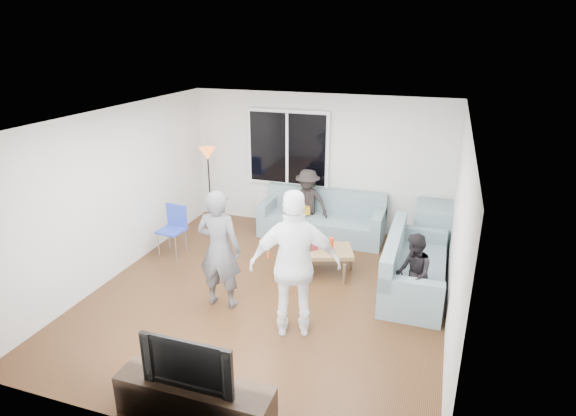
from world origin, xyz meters
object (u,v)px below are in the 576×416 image
(player_left, at_px, (219,249))
(spectator_back, at_px, (307,203))
(side_chair, at_px, (171,231))
(sofa_back_section, at_px, (322,215))
(spectator_right, at_px, (413,274))
(tv_console, at_px, (195,401))
(coffee_table, at_px, (317,261))
(player_right, at_px, (295,265))
(sofa_right_section, at_px, (416,263))
(television, at_px, (192,359))
(floor_lamp, at_px, (210,187))

(player_left, relative_size, spectator_back, 1.34)
(side_chair, xyz_separation_m, spectator_back, (1.97, 1.58, 0.21))
(sofa_back_section, relative_size, spectator_right, 2.03)
(tv_console, bearing_deg, player_left, 109.01)
(coffee_table, bearing_deg, player_left, -127.46)
(spectator_back, bearing_deg, player_right, -68.63)
(sofa_right_section, relative_size, player_left, 1.17)
(spectator_right, relative_size, spectator_back, 0.89)
(spectator_right, xyz_separation_m, television, (-1.85, -2.70, 0.15))
(sofa_right_section, xyz_separation_m, tv_console, (-1.85, -3.32, -0.20))
(floor_lamp, relative_size, spectator_back, 1.22)
(tv_console, relative_size, television, 1.68)
(spectator_right, bearing_deg, coffee_table, -130.38)
(coffee_table, distance_m, tv_console, 3.38)
(side_chair, distance_m, floor_lamp, 1.50)
(side_chair, height_order, spectator_back, spectator_back)
(side_chair, distance_m, spectator_right, 4.10)
(player_right, distance_m, spectator_right, 1.73)
(floor_lamp, xyz_separation_m, spectator_right, (4.07, -1.97, -0.21))
(coffee_table, bearing_deg, tv_console, -95.64)
(sofa_right_section, distance_m, player_left, 2.90)
(side_chair, bearing_deg, floor_lamp, 96.02)
(coffee_table, distance_m, floor_lamp, 2.92)
(sofa_back_section, relative_size, sofa_right_section, 1.15)
(sofa_back_section, relative_size, player_right, 1.20)
(sofa_right_section, distance_m, spectator_back, 2.58)
(sofa_back_section, bearing_deg, floor_lamp, -177.52)
(spectator_right, bearing_deg, spectator_back, -151.67)
(side_chair, height_order, tv_console, side_chair)
(sofa_back_section, height_order, spectator_back, spectator_back)
(tv_console, bearing_deg, floor_lamp, 115.38)
(player_left, xyz_separation_m, spectator_right, (2.55, 0.68, -0.29))
(sofa_back_section, relative_size, side_chair, 2.67)
(sofa_back_section, bearing_deg, player_right, -81.59)
(side_chair, relative_size, spectator_back, 0.67)
(side_chair, xyz_separation_m, player_left, (1.52, -1.19, 0.42))
(sofa_back_section, xyz_separation_m, side_chair, (-2.25, -1.55, 0.01))
(player_right, bearing_deg, spectator_back, -94.82)
(sofa_back_section, bearing_deg, television, -90.44)
(coffee_table, xyz_separation_m, player_right, (0.16, -1.65, 0.76))
(side_chair, xyz_separation_m, tv_console, (2.22, -3.22, -0.21))
(coffee_table, height_order, side_chair, side_chair)
(sofa_right_section, xyz_separation_m, spectator_back, (-2.10, 1.48, 0.21))
(sofa_right_section, bearing_deg, player_left, 117.03)
(coffee_table, xyz_separation_m, spectator_right, (1.52, -0.67, 0.37))
(coffee_table, relative_size, television, 1.16)
(sofa_right_section, xyz_separation_m, player_left, (-2.55, -1.30, 0.43))
(sofa_back_section, bearing_deg, player_left, -104.97)
(player_right, bearing_deg, tv_console, 55.85)
(spectator_back, bearing_deg, sofa_right_section, -27.13)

